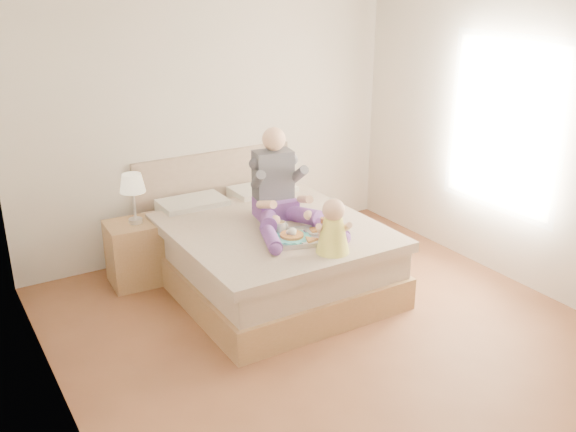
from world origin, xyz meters
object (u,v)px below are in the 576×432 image
tray (304,235)px  nightstand (136,253)px  bed (263,249)px  adult (280,195)px  baby (333,230)px

tray → nightstand: bearing=149.1°
bed → tray: size_ratio=3.72×
nightstand → adult: 1.44m
tray → baby: bearing=-65.7°
baby → nightstand: bearing=152.8°
nightstand → tray: 1.61m
nightstand → baby: bearing=-49.2°
adult → tray: bearing=-85.2°
nightstand → tray: tray is taller
adult → tray: (-0.03, -0.43, -0.21)m
bed → adult: (0.12, -0.13, 0.54)m
tray → bed: bearing=113.9°
bed → nightstand: 1.16m
tray → baby: (0.05, -0.34, 0.15)m
bed → nightstand: (-1.00, 0.58, -0.03)m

